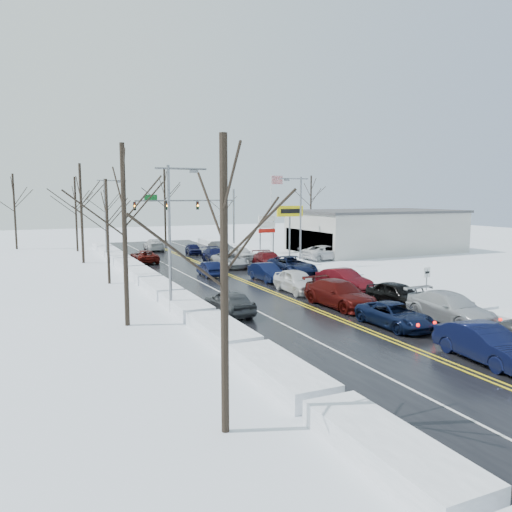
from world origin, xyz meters
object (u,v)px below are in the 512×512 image
dealership_building (375,231)px  oncoming_car_0 (210,276)px  traffic_signal_mast (197,208)px  tires_plus_sign (290,215)px  flagpole (272,204)px

dealership_building → oncoming_car_0: size_ratio=5.08×
traffic_signal_mast → tires_plus_sign: (7.05, -12.00, -0.49)m
oncoming_car_0 → dealership_building: bearing=-157.3°
flagpole → dealership_building: 15.24m
flagpole → oncoming_car_0: bearing=-127.8°
dealership_building → oncoming_car_0: (-25.75, -9.84, -2.66)m
traffic_signal_mast → dealership_building: 23.01m
tires_plus_sign → dealership_building: 13.82m
traffic_signal_mast → tires_plus_sign: 13.92m
traffic_signal_mast → flagpole: flagpole is taller
tires_plus_sign → oncoming_car_0: size_ratio=1.50×
dealership_building → oncoming_car_0: dealership_building is taller
flagpole → dealership_building: (8.80, -12.00, -3.27)m
flagpole → oncoming_car_0: 28.27m
oncoming_car_0 → tires_plus_sign: bearing=-145.6°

